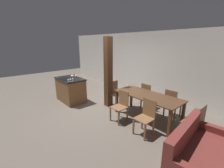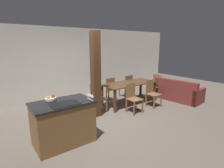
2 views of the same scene
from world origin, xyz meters
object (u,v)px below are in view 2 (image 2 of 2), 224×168
(couch, at_px, (178,93))
(dining_chair_far_right, at_px, (127,86))
(wine_glass_far, at_px, (88,94))
(dining_chair_far_left, at_px, (109,89))
(fruit_bowl, at_px, (51,98))
(dining_chair_near_right, at_px, (152,93))
(dining_chair_near_left, at_px, (133,97))
(wine_glass_middle, at_px, (90,95))
(dining_chair_foot_end, at_px, (155,85))
(kitchen_island, at_px, (63,123))
(dining_table, at_px, (130,85))
(dining_chair_head_end, at_px, (97,98))
(timber_post, at_px, (96,75))
(wine_glass_near, at_px, (92,96))

(couch, bearing_deg, dining_chair_far_right, 36.38)
(wine_glass_far, relative_size, dining_chair_far_left, 0.15)
(fruit_bowl, xyz_separation_m, dining_chair_near_right, (3.46, 0.16, -0.50))
(dining_chair_near_left, bearing_deg, wine_glass_middle, -161.24)
(dining_chair_far_left, bearing_deg, fruit_bowl, 29.75)
(dining_chair_foot_end, bearing_deg, couch, 26.41)
(wine_glass_middle, bearing_deg, dining_chair_foot_end, 19.17)
(kitchen_island, height_order, dining_chair_far_right, kitchen_island)
(dining_table, relative_size, dining_chair_far_left, 2.22)
(dining_chair_head_end, distance_m, timber_post, 0.80)
(dining_chair_near_left, relative_size, dining_chair_foot_end, 1.00)
(fruit_bowl, bearing_deg, dining_chair_near_right, 2.71)
(dining_chair_foot_end, bearing_deg, dining_chair_head_end, -90.00)
(dining_chair_near_right, xyz_separation_m, dining_chair_foot_end, (0.92, 0.65, 0.00))
(wine_glass_far, bearing_deg, dining_chair_near_right, 11.29)
(dining_chair_near_left, distance_m, timber_post, 1.38)
(wine_glass_middle, relative_size, dining_chair_far_right, 0.15)
(fruit_bowl, relative_size, dining_chair_far_left, 0.26)
(dining_chair_near_right, bearing_deg, dining_chair_far_left, 124.73)
(kitchen_island, bearing_deg, wine_glass_near, -29.81)
(dining_chair_foot_end, bearing_deg, dining_chair_near_left, -70.41)
(wine_glass_far, distance_m, dining_chair_far_right, 3.38)
(wine_glass_near, distance_m, timber_post, 1.40)
(kitchen_island, relative_size, dining_table, 0.62)
(dining_chair_far_right, bearing_deg, kitchen_island, 27.20)
(wine_glass_middle, xyz_separation_m, dining_chair_far_right, (2.77, 1.93, -0.56))
(dining_chair_far_left, distance_m, timber_post, 1.58)
(wine_glass_near, bearing_deg, timber_post, 55.33)
(wine_glass_middle, xyz_separation_m, couch, (4.09, 0.48, -0.76))
(wine_glass_near, distance_m, dining_chair_far_right, 3.47)
(dining_chair_head_end, relative_size, timber_post, 0.37)
(wine_glass_middle, height_order, couch, wine_glass_middle)
(dining_chair_far_left, xyz_separation_m, dining_chair_far_right, (0.90, 0.00, 0.00))
(kitchen_island, height_order, wine_glass_near, wine_glass_near)
(dining_chair_far_right, bearing_deg, dining_chair_near_left, 55.27)
(timber_post, bearing_deg, kitchen_island, -148.20)
(fruit_bowl, height_order, dining_chair_foot_end, fruit_bowl)
(dining_table, distance_m, dining_chair_near_right, 0.81)
(wine_glass_far, xyz_separation_m, couch, (4.09, 0.40, -0.76))
(fruit_bowl, relative_size, dining_chair_far_right, 0.26)
(dining_table, bearing_deg, dining_chair_far_left, 124.73)
(dining_table, relative_size, dining_chair_head_end, 2.22)
(kitchen_island, height_order, dining_table, kitchen_island)
(dining_chair_near_left, relative_size, dining_chair_near_right, 1.00)
(wine_glass_near, relative_size, dining_chair_near_left, 0.15)
(dining_chair_foot_end, height_order, timber_post, timber_post)
(fruit_bowl, relative_size, wine_glass_middle, 1.69)
(dining_chair_near_left, distance_m, dining_chair_far_left, 1.30)
(dining_chair_near_right, xyz_separation_m, dining_chair_far_right, (0.00, 1.30, 0.00))
(fruit_bowl, distance_m, dining_chair_far_right, 3.79)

